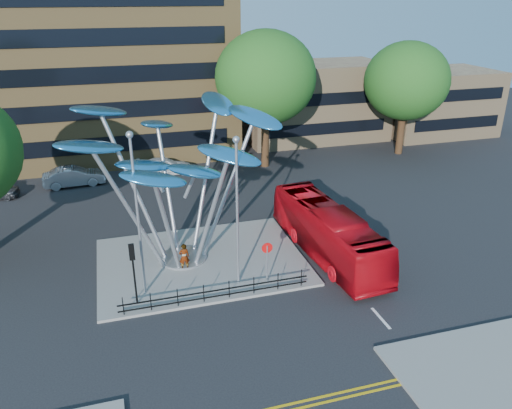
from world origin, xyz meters
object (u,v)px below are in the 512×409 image
object	(u,v)px
tree_right	(266,78)
street_lamp_right	(237,200)
red_bus	(328,232)
pedestrian	(184,257)
leaf_sculpture	(175,150)
no_entry_sign_island	(267,256)
street_lamp_left	(136,202)
tree_far	(407,81)
parked_car_right	(165,166)
parked_car_mid	(74,177)
traffic_light_island	(133,262)

from	to	relation	value
tree_right	street_lamp_right	bearing A→B (deg)	-111.54
red_bus	pedestrian	distance (m)	8.74
leaf_sculpture	no_entry_sign_island	world-z (taller)	leaf_sculpture
street_lamp_right	no_entry_sign_island	size ratio (longest dim) A/B	3.39
leaf_sculpture	red_bus	xyz separation A→B (m)	(8.67, -1.84, -5.34)
leaf_sculpture	street_lamp_right	world-z (taller)	leaf_sculpture
street_lamp_right	street_lamp_left	bearing A→B (deg)	174.29
street_lamp_left	tree_far	bearing A→B (deg)	34.92
tree_far	street_lamp_right	distance (m)	28.76
red_bus	parked_car_right	bearing A→B (deg)	109.64
street_lamp_right	pedestrian	world-z (taller)	street_lamp_right
street_lamp_left	street_lamp_right	xyz separation A→B (m)	(5.00, -0.50, -0.26)
tree_right	pedestrian	world-z (taller)	tree_right
street_lamp_left	parked_car_right	size ratio (longest dim) A/B	1.82
pedestrian	parked_car_right	distance (m)	17.29
street_lamp_left	red_bus	bearing A→B (deg)	6.88
street_lamp_right	parked_car_right	distance (m)	20.02
tree_right	parked_car_right	world-z (taller)	tree_right
tree_right	leaf_sculpture	distance (m)	18.37
street_lamp_left	pedestrian	bearing A→B (deg)	35.57
red_bus	tree_far	bearing A→B (deg)	44.02
parked_car_right	tree_far	bearing A→B (deg)	-89.76
leaf_sculpture	parked_car_mid	size ratio (longest dim) A/B	2.61
no_entry_sign_island	parked_car_right	size ratio (longest dim) A/B	0.51
leaf_sculpture	street_lamp_left	xyz separation A→B (m)	(-2.43, -3.18, -1.52)
tree_right	street_lamp_right	size ratio (longest dim) A/B	1.46
traffic_light_island	street_lamp_left	bearing A→B (deg)	63.43
street_lamp_left	parked_car_mid	distance (m)	19.17
pedestrian	tree_far	bearing A→B (deg)	-146.51
no_entry_sign_island	parked_car_mid	size ratio (longest dim) A/B	0.50
street_lamp_left	parked_car_mid	bearing A→B (deg)	103.08
tree_right	parked_car_mid	world-z (taller)	tree_right
pedestrian	parked_car_right	xyz separation A→B (m)	(0.97, 17.26, -0.27)
street_lamp_right	tree_far	bearing A→B (deg)	41.47
leaf_sculpture	street_lamp_left	world-z (taller)	leaf_sculpture
street_lamp_right	pedestrian	bearing A→B (deg)	139.82
leaf_sculpture	pedestrian	bearing A→B (deg)	-91.74
street_lamp_right	parked_car_mid	bearing A→B (deg)	116.31
tree_far	leaf_sculpture	xyz separation A→B (m)	(-24.07, -15.32, -0.23)
street_lamp_left	traffic_light_island	size ratio (longest dim) A/B	2.57
tree_far	no_entry_sign_island	world-z (taller)	tree_far
parked_car_mid	pedestrian	bearing A→B (deg)	-162.62
traffic_light_island	parked_car_right	bearing A→B (deg)	79.05
traffic_light_island	no_entry_sign_island	world-z (taller)	traffic_light_island
tree_right	red_bus	bearing A→B (deg)	-94.66
traffic_light_island	parked_car_mid	bearing A→B (deg)	100.98
no_entry_sign_island	red_bus	size ratio (longest dim) A/B	0.22
tree_right	parked_car_right	distance (m)	11.73
tree_far	traffic_light_island	world-z (taller)	tree_far
street_lamp_left	no_entry_sign_island	distance (m)	7.47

